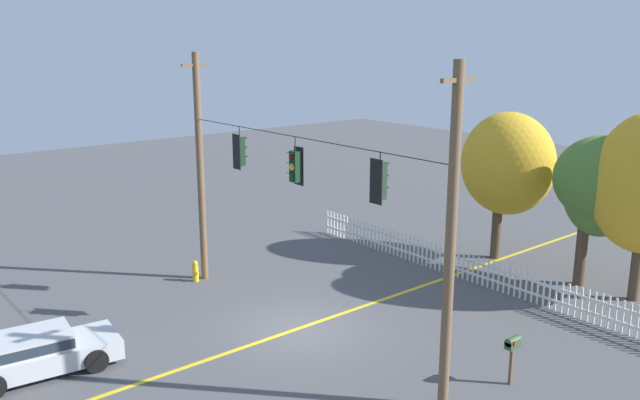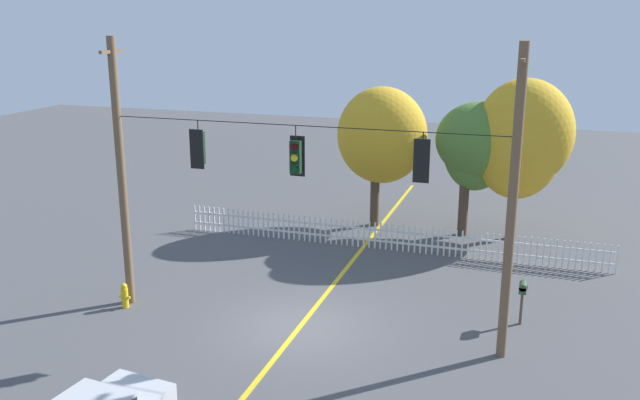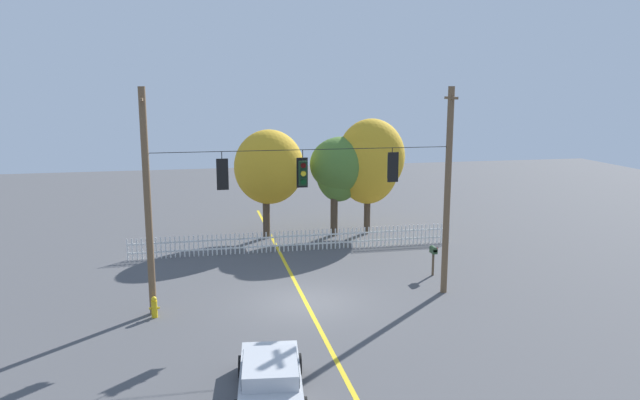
{
  "view_description": "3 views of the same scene",
  "coord_description": "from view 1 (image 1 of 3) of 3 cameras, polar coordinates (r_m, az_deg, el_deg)",
  "views": [
    {
      "loc": [
        15.02,
        -11.5,
        8.75
      ],
      "look_at": [
        0.6,
        0.38,
        4.19
      ],
      "focal_mm": 36.84,
      "sensor_mm": 36.0,
      "label": 1
    },
    {
      "loc": [
        6.32,
        -17.52,
        9.02
      ],
      "look_at": [
        0.43,
        0.57,
        3.79
      ],
      "focal_mm": 38.44,
      "sensor_mm": 36.0,
      "label": 2
    },
    {
      "loc": [
        -4.05,
        -22.22,
        8.4
      ],
      "look_at": [
        0.76,
        0.87,
        3.9
      ],
      "focal_mm": 33.92,
      "sensor_mm": 36.0,
      "label": 3
    }
  ],
  "objects": [
    {
      "name": "traffic_signal_southbound_primary",
      "position": [
        21.74,
        -7.0,
        4.22
      ],
      "size": [
        0.43,
        0.38,
        1.4
      ],
      "color": "black"
    },
    {
      "name": "roadside_mailbox",
      "position": [
        18.0,
        16.39,
        -12.06
      ],
      "size": [
        0.25,
        0.44,
        1.34
      ],
      "color": "brown",
      "rests_on": "ground"
    },
    {
      "name": "white_picket_fence",
      "position": [
        25.02,
        13.16,
        -5.81
      ],
      "size": [
        16.76,
        0.06,
        1.07
      ],
      "color": "white",
      "rests_on": "ground"
    },
    {
      "name": "traffic_signal_northbound_primary",
      "position": [
        19.34,
        -2.13,
        2.95
      ],
      "size": [
        0.43,
        0.38,
        1.46
      ],
      "color": "black"
    },
    {
      "name": "lane_centerline_stripe",
      "position": [
        20.84,
        -1.88,
        -11.09
      ],
      "size": [
        0.16,
        36.0,
        0.01
      ],
      "primitive_type": "cube",
      "color": "gold",
      "rests_on": "ground"
    },
    {
      "name": "signal_support_span",
      "position": [
        19.45,
        -1.98,
        0.37
      ],
      "size": [
        11.83,
        1.1,
        8.36
      ],
      "color": "brown",
      "rests_on": "ground"
    },
    {
      "name": "ground",
      "position": [
        20.85,
        -1.88,
        -11.1
      ],
      "size": [
        80.0,
        80.0,
        0.0
      ],
      "primitive_type": "plane",
      "color": "#4C4C4F"
    },
    {
      "name": "fire_hydrant",
      "position": [
        24.95,
        -10.77,
        -6.09
      ],
      "size": [
        0.38,
        0.22,
        0.81
      ],
      "color": "gold",
      "rests_on": "ground"
    },
    {
      "name": "traffic_signal_eastbound_side",
      "position": [
        16.69,
        5.18,
        1.67
      ],
      "size": [
        0.43,
        0.38,
        1.32
      ],
      "color": "black"
    },
    {
      "name": "autumn_maple_mid",
      "position": [
        25.15,
        23.43,
        1.4
      ],
      "size": [
        3.61,
        3.47,
        5.57
      ],
      "color": "#473828",
      "rests_on": "ground"
    },
    {
      "name": "autumn_maple_near_fence",
      "position": [
        27.2,
        15.91,
        3.08
      ],
      "size": [
        3.84,
        3.38,
        6.02
      ],
      "color": "#473828",
      "rests_on": "ground"
    },
    {
      "name": "parked_car",
      "position": [
        19.62,
        -23.33,
        -12.01
      ],
      "size": [
        2.19,
        4.26,
        1.15
      ],
      "color": "#B7BABF",
      "rests_on": "ground"
    }
  ]
}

